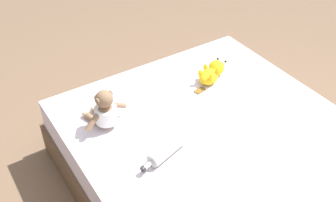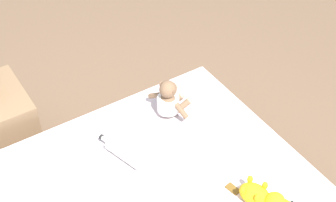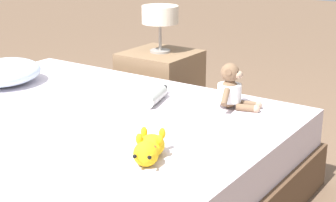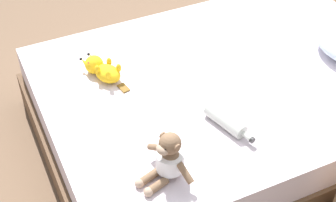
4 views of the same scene
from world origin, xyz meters
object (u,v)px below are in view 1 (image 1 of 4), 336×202
object	(u,v)px
bed	(238,183)
plush_monkey	(104,111)
glass_bottle	(166,150)
plush_yellow_creature	(212,72)

from	to	relation	value
bed	plush_monkey	xyz separation A→B (m)	(0.48, -0.58, 0.31)
glass_bottle	bed	bearing A→B (deg)	146.78
plush_monkey	glass_bottle	distance (m)	0.41
plush_monkey	plush_yellow_creature	world-z (taller)	plush_monkey
plush_yellow_creature	bed	bearing A→B (deg)	65.78
bed	plush_monkey	distance (m)	0.81
bed	plush_yellow_creature	xyz separation A→B (m)	(-0.28, -0.62, 0.26)
bed	plush_monkey	size ratio (longest dim) A/B	7.18
plush_monkey	plush_yellow_creature	bearing A→B (deg)	-177.40
bed	plush_yellow_creature	bearing A→B (deg)	-114.22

